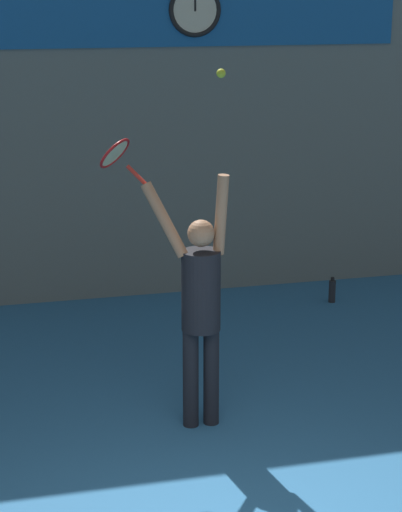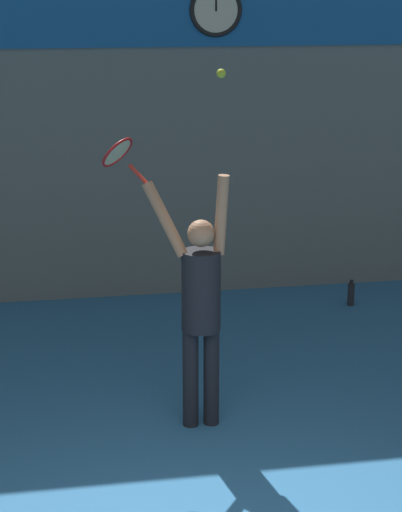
{
  "view_description": "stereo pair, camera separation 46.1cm",
  "coord_description": "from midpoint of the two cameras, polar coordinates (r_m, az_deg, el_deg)",
  "views": [
    {
      "loc": [
        -1.24,
        -4.45,
        3.5
      ],
      "look_at": [
        0.42,
        2.33,
        1.45
      ],
      "focal_mm": 65.0,
      "sensor_mm": 36.0,
      "label": 1
    },
    {
      "loc": [
        -0.79,
        -4.55,
        3.5
      ],
      "look_at": [
        0.42,
        2.33,
        1.45
      ],
      "focal_mm": 65.0,
      "sensor_mm": 36.0,
      "label": 2
    }
  ],
  "objects": [
    {
      "name": "back_wall",
      "position": [
        10.39,
        -8.26,
        10.64
      ],
      "size": [
        18.0,
        0.1,
        5.0
      ],
      "color": "slate",
      "rests_on": "ground_plane"
    },
    {
      "name": "sponsor_banner",
      "position": [
        10.28,
        -8.39,
        14.71
      ],
      "size": [
        7.05,
        0.02,
        0.78
      ],
      "color": "#195B9E"
    },
    {
      "name": "scoreboard_clock",
      "position": [
        10.45,
        -1.68,
        14.9
      ],
      "size": [
        0.59,
        0.05,
        0.59
      ],
      "color": "beige"
    },
    {
      "name": "tennis_player",
      "position": [
        7.4,
        -1.83,
        -2.83
      ],
      "size": [
        0.69,
        0.42,
        2.1
      ],
      "color": "black",
      "rests_on": "ground_plane"
    },
    {
      "name": "tennis_racket",
      "position": [
        7.37,
        -7.03,
        6.17
      ],
      "size": [
        0.41,
        0.38,
        0.36
      ],
      "color": "red"
    },
    {
      "name": "tennis_ball",
      "position": [
        7.02,
        -0.67,
        11.17
      ],
      "size": [
        0.07,
        0.07,
        0.07
      ],
      "color": "#CCDB2D"
    },
    {
      "name": "water_bottle",
      "position": [
        10.68,
        6.85,
        -2.15
      ],
      "size": [
        0.08,
        0.08,
        0.3
      ],
      "color": "#262628",
      "rests_on": "ground_plane"
    }
  ]
}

